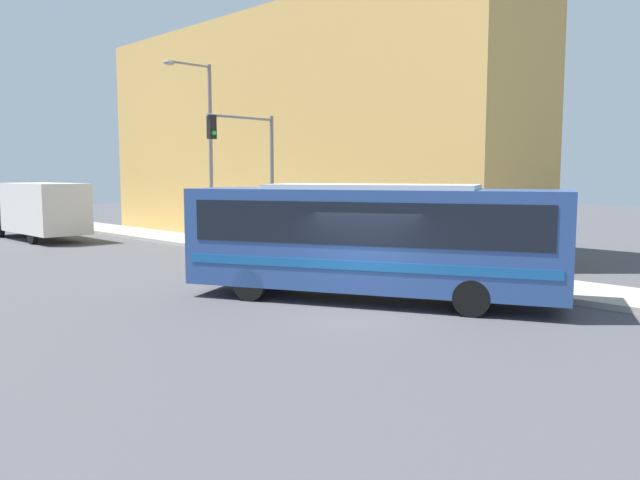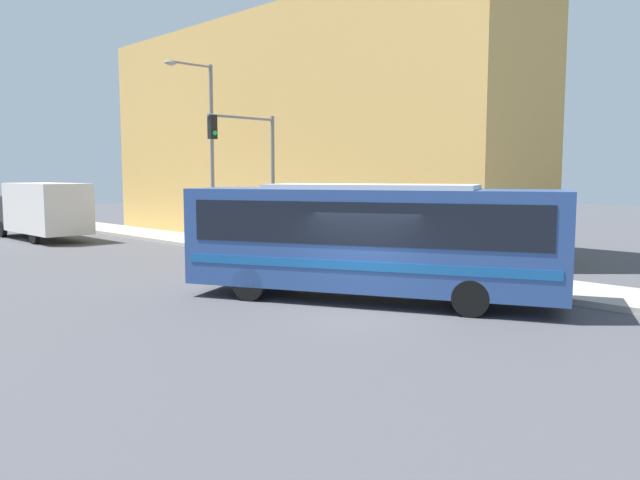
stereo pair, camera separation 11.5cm
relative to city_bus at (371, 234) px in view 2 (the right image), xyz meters
The scene contains 8 objects.
ground_plane 2.29m from the city_bus, 146.81° to the right, with size 120.00×120.00×0.00m, color #47474C.
sidewalk 19.92m from the city_bus, 75.98° to the left, with size 2.90×70.00×0.18m.
building_facade 16.65m from the city_bus, 55.15° to the left, with size 6.00×26.09×11.31m.
city_bus is the anchor object (origin of this frame).
delivery_truck 22.88m from the city_bus, 90.54° to the left, with size 2.49×8.05×3.01m.
fire_hydrant 4.50m from the city_bus, 23.19° to the left, with size 0.21×0.28×0.70m.
traffic_light_pole 9.70m from the city_bus, 71.30° to the left, with size 3.28×0.35×5.69m.
street_lamp 14.36m from the city_bus, 73.74° to the left, with size 2.49×0.28×8.32m.
Camera 2 is at (-11.75, -10.32, 3.49)m, focal length 35.00 mm.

